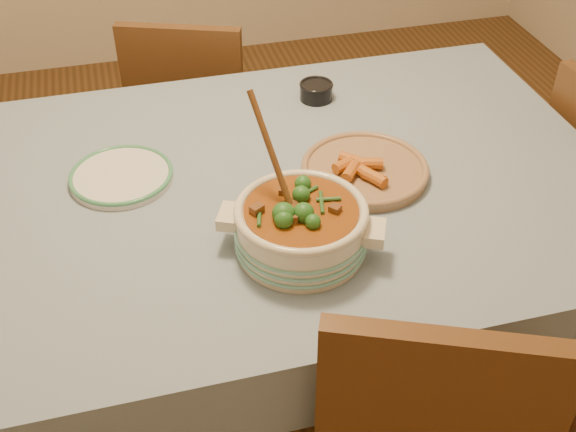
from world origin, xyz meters
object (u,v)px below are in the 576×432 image
Objects in this scene: dining_table at (260,214)px; white_plate at (121,176)px; chair_far at (193,113)px; stew_casserole at (301,224)px; fried_plate at (365,168)px; condiment_bowl at (316,90)px.

dining_table is 5.64× the size of white_plate.
white_plate is at bearing 162.50° from dining_table.
chair_far reaches higher than dining_table.
dining_table is 0.29m from stew_casserole.
white_plate is 0.83m from chair_far.
fried_plate is at bearing -6.53° from dining_table.
condiment_bowl reaches higher than dining_table.
condiment_bowl is (0.21, 0.58, -0.04)m from stew_casserole.
white_plate is at bearing 91.25° from chair_far.
chair_far is (-0.28, 0.49, -0.31)m from condiment_bowl.
stew_casserole reaches higher than fried_plate.
chair_far is (0.26, 0.74, -0.30)m from white_plate.
condiment_bowl is at bearing 91.52° from fried_plate.
chair_far reaches higher than fried_plate.
stew_casserole reaches higher than dining_table.
white_plate reaches higher than dining_table.
chair_far is at bearing 93.15° from dining_table.
fried_plate is at bearing 129.58° from chair_far.
fried_plate is (0.01, -0.37, -0.01)m from condiment_bowl.
dining_table is at bearing 173.47° from fried_plate.
chair_far is (-0.08, 1.08, -0.35)m from stew_casserole.
dining_table is 0.34m from white_plate.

